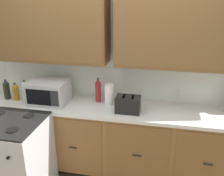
# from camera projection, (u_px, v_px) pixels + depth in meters

# --- Properties ---
(wall_unit) EXTENTS (4.26, 0.40, 2.53)m
(wall_unit) POSITION_uv_depth(u_px,v_px,m) (113.00, 42.00, 2.93)
(wall_unit) COLOR silver
(wall_unit) RESTS_ON ground_plane
(counter_run) EXTENTS (3.09, 0.64, 0.92)m
(counter_run) POSITION_uv_depth(u_px,v_px,m) (110.00, 138.00, 3.16)
(counter_run) COLOR black
(counter_run) RESTS_ON ground_plane
(stove_range) EXTENTS (0.76, 0.68, 0.95)m
(stove_range) POSITION_uv_depth(u_px,v_px,m) (12.00, 159.00, 2.77)
(stove_range) COLOR #B7B7BC
(stove_range) RESTS_ON ground_plane
(microwave) EXTENTS (0.48, 0.37, 0.28)m
(microwave) POSITION_uv_depth(u_px,v_px,m) (48.00, 92.00, 3.06)
(microwave) COLOR #B7B7BC
(microwave) RESTS_ON counter_run
(toaster) EXTENTS (0.28, 0.18, 0.19)m
(toaster) POSITION_uv_depth(u_px,v_px,m) (128.00, 104.00, 2.83)
(toaster) COLOR black
(toaster) RESTS_ON counter_run
(sink_faucet) EXTENTS (0.02, 0.02, 0.20)m
(sink_faucet) POSITION_uv_depth(u_px,v_px,m) (178.00, 97.00, 3.01)
(sink_faucet) COLOR #B2B5BA
(sink_faucet) RESTS_ON counter_run
(paper_towel_roll) EXTENTS (0.12, 0.12, 0.26)m
(paper_towel_roll) POSITION_uv_depth(u_px,v_px,m) (109.00, 95.00, 3.01)
(paper_towel_roll) COLOR white
(paper_towel_roll) RESTS_ON counter_run
(bottle_amber) EXTENTS (0.08, 0.08, 0.23)m
(bottle_amber) POSITION_uv_depth(u_px,v_px,m) (16.00, 92.00, 3.16)
(bottle_amber) COLOR #9E6619
(bottle_amber) RESTS_ON counter_run
(bottle_dark) EXTENTS (0.08, 0.08, 0.26)m
(bottle_dark) POSITION_uv_depth(u_px,v_px,m) (7.00, 89.00, 3.19)
(bottle_dark) COLOR black
(bottle_dark) RESTS_ON counter_run
(bottle_clear) EXTENTS (0.08, 0.08, 0.27)m
(bottle_clear) POSITION_uv_depth(u_px,v_px,m) (25.00, 91.00, 3.13)
(bottle_clear) COLOR silver
(bottle_clear) RESTS_ON counter_run
(bottle_red) EXTENTS (0.07, 0.07, 0.31)m
(bottle_red) POSITION_uv_depth(u_px,v_px,m) (98.00, 90.00, 3.10)
(bottle_red) COLOR maroon
(bottle_red) RESTS_ON counter_run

